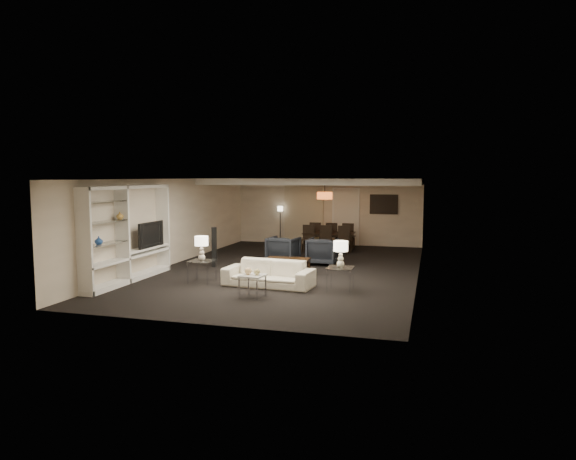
# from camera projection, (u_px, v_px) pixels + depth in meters

# --- Properties ---
(floor) EXTENTS (11.00, 11.00, 0.00)m
(floor) POSITION_uv_depth(u_px,v_px,m) (288.00, 269.00, 14.21)
(floor) COLOR black
(floor) RESTS_ON ground
(ceiling) EXTENTS (7.00, 11.00, 0.02)m
(ceiling) POSITION_uv_depth(u_px,v_px,m) (288.00, 179.00, 13.95)
(ceiling) COLOR silver
(ceiling) RESTS_ON ground
(wall_back) EXTENTS (7.00, 0.02, 2.50)m
(wall_back) POSITION_uv_depth(u_px,v_px,m) (327.00, 211.00, 19.35)
(wall_back) COLOR #C1B29B
(wall_back) RESTS_ON ground
(wall_front) EXTENTS (7.00, 0.02, 2.50)m
(wall_front) POSITION_uv_depth(u_px,v_px,m) (201.00, 253.00, 8.82)
(wall_front) COLOR #C1B29B
(wall_front) RESTS_ON ground
(wall_left) EXTENTS (0.02, 11.00, 2.50)m
(wall_left) POSITION_uv_depth(u_px,v_px,m) (173.00, 222.00, 15.03)
(wall_left) COLOR #C1B29B
(wall_left) RESTS_ON ground
(wall_right) EXTENTS (0.02, 11.00, 2.50)m
(wall_right) POSITION_uv_depth(u_px,v_px,m) (419.00, 228.00, 13.14)
(wall_right) COLOR #C1B29B
(wall_right) RESTS_ON ground
(ceiling_soffit) EXTENTS (7.00, 4.00, 0.20)m
(ceiling_soffit) POSITION_uv_depth(u_px,v_px,m) (316.00, 181.00, 17.31)
(ceiling_soffit) COLOR silver
(ceiling_soffit) RESTS_ON ceiling
(curtains) EXTENTS (1.50, 0.12, 2.40)m
(curtains) POSITION_uv_depth(u_px,v_px,m) (304.00, 212.00, 19.52)
(curtains) COLOR beige
(curtains) RESTS_ON wall_back
(door) EXTENTS (0.90, 0.05, 2.10)m
(door) POSITION_uv_depth(u_px,v_px,m) (346.00, 217.00, 19.15)
(door) COLOR silver
(door) RESTS_ON wall_back
(painting) EXTENTS (0.95, 0.04, 0.65)m
(painting) POSITION_uv_depth(u_px,v_px,m) (384.00, 204.00, 18.71)
(painting) COLOR #142D38
(painting) RESTS_ON wall_back
(media_unit) EXTENTS (0.38, 3.40, 2.35)m
(media_unit) POSITION_uv_depth(u_px,v_px,m) (129.00, 234.00, 12.49)
(media_unit) COLOR white
(media_unit) RESTS_ON wall_left
(pendant_light) EXTENTS (0.52, 0.52, 0.24)m
(pendant_light) POSITION_uv_depth(u_px,v_px,m) (325.00, 196.00, 17.28)
(pendant_light) COLOR #D8591E
(pendant_light) RESTS_ON ceiling_soffit
(sofa) EXTENTS (2.16, 1.00, 0.61)m
(sofa) POSITION_uv_depth(u_px,v_px,m) (269.00, 274.00, 11.99)
(sofa) COLOR beige
(sofa) RESTS_ON floor
(coffee_table) EXTENTS (1.17, 0.71, 0.41)m
(coffee_table) POSITION_uv_depth(u_px,v_px,m) (287.00, 266.00, 13.53)
(coffee_table) COLOR black
(coffee_table) RESTS_ON floor
(armchair_left) EXTENTS (0.93, 0.95, 0.78)m
(armchair_left) POSITION_uv_depth(u_px,v_px,m) (283.00, 250.00, 15.30)
(armchair_left) COLOR black
(armchair_left) RESTS_ON floor
(armchair_right) EXTENTS (0.86, 0.88, 0.78)m
(armchair_right) POSITION_uv_depth(u_px,v_px,m) (323.00, 251.00, 14.98)
(armchair_right) COLOR black
(armchair_right) RESTS_ON floor
(side_table_left) EXTENTS (0.58, 0.58, 0.54)m
(side_table_left) POSITION_uv_depth(u_px,v_px,m) (202.00, 271.00, 12.45)
(side_table_left) COLOR white
(side_table_left) RESTS_ON floor
(side_table_right) EXTENTS (0.58, 0.58, 0.54)m
(side_table_right) POSITION_uv_depth(u_px,v_px,m) (340.00, 279.00, 11.54)
(side_table_right) COLOR silver
(side_table_right) RESTS_ON floor
(table_lamp_left) EXTENTS (0.35, 0.35, 0.60)m
(table_lamp_left) POSITION_uv_depth(u_px,v_px,m) (202.00, 248.00, 12.39)
(table_lamp_left) COLOR beige
(table_lamp_left) RESTS_ON side_table_left
(table_lamp_right) EXTENTS (0.34, 0.34, 0.60)m
(table_lamp_right) POSITION_uv_depth(u_px,v_px,m) (341.00, 254.00, 11.48)
(table_lamp_right) COLOR white
(table_lamp_right) RESTS_ON side_table_right
(marble_table) EXTENTS (0.54, 0.54, 0.48)m
(marble_table) POSITION_uv_depth(u_px,v_px,m) (253.00, 286.00, 10.94)
(marble_table) COLOR white
(marble_table) RESTS_ON floor
(gold_gourd_a) EXTENTS (0.15, 0.15, 0.15)m
(gold_gourd_a) POSITION_uv_depth(u_px,v_px,m) (248.00, 271.00, 10.94)
(gold_gourd_a) COLOR #EDBD7D
(gold_gourd_a) RESTS_ON marble_table
(gold_gourd_b) EXTENTS (0.13, 0.13, 0.13)m
(gold_gourd_b) POSITION_uv_depth(u_px,v_px,m) (257.00, 272.00, 10.89)
(gold_gourd_b) COLOR tan
(gold_gourd_b) RESTS_ON marble_table
(television) EXTENTS (1.13, 0.15, 0.65)m
(television) POSITION_uv_depth(u_px,v_px,m) (147.00, 234.00, 13.26)
(television) COLOR black
(television) RESTS_ON media_unit
(vase_blue) EXTENTS (0.18, 0.18, 0.19)m
(vase_blue) POSITION_uv_depth(u_px,v_px,m) (99.00, 240.00, 11.38)
(vase_blue) COLOR #224894
(vase_blue) RESTS_ON media_unit
(vase_amber) EXTENTS (0.17, 0.17, 0.17)m
(vase_amber) POSITION_uv_depth(u_px,v_px,m) (120.00, 216.00, 12.12)
(vase_amber) COLOR #BB8C3E
(vase_amber) RESTS_ON media_unit
(floor_speaker) EXTENTS (0.14, 0.14, 1.14)m
(floor_speaker) POSITION_uv_depth(u_px,v_px,m) (214.00, 247.00, 14.57)
(floor_speaker) COLOR black
(floor_speaker) RESTS_ON floor
(dining_table) EXTENTS (1.84, 1.12, 0.62)m
(dining_table) POSITION_uv_depth(u_px,v_px,m) (329.00, 242.00, 17.81)
(dining_table) COLOR black
(dining_table) RESTS_ON floor
(chair_nl) EXTENTS (0.44, 0.44, 0.92)m
(chair_nl) POSITION_uv_depth(u_px,v_px,m) (308.00, 239.00, 17.33)
(chair_nl) COLOR black
(chair_nl) RESTS_ON floor
(chair_nm) EXTENTS (0.43, 0.43, 0.92)m
(chair_nm) POSITION_uv_depth(u_px,v_px,m) (325.00, 240.00, 17.17)
(chair_nm) COLOR black
(chair_nm) RESTS_ON floor
(chair_nr) EXTENTS (0.45, 0.45, 0.92)m
(chair_nr) POSITION_uv_depth(u_px,v_px,m) (343.00, 240.00, 17.01)
(chair_nr) COLOR black
(chair_nr) RESTS_ON floor
(chair_fl) EXTENTS (0.46, 0.46, 0.92)m
(chair_fl) POSITION_uv_depth(u_px,v_px,m) (316.00, 235.00, 18.58)
(chair_fl) COLOR black
(chair_fl) RESTS_ON floor
(chair_fm) EXTENTS (0.44, 0.44, 0.92)m
(chair_fm) POSITION_uv_depth(u_px,v_px,m) (332.00, 235.00, 18.41)
(chair_fm) COLOR black
(chair_fm) RESTS_ON floor
(chair_fr) EXTENTS (0.44, 0.44, 0.92)m
(chair_fr) POSITION_uv_depth(u_px,v_px,m) (349.00, 236.00, 18.25)
(chair_fr) COLOR black
(chair_fr) RESTS_ON floor
(floor_lamp) EXTENTS (0.27, 0.27, 1.44)m
(floor_lamp) POSITION_uv_depth(u_px,v_px,m) (280.00, 225.00, 19.59)
(floor_lamp) COLOR black
(floor_lamp) RESTS_ON floor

